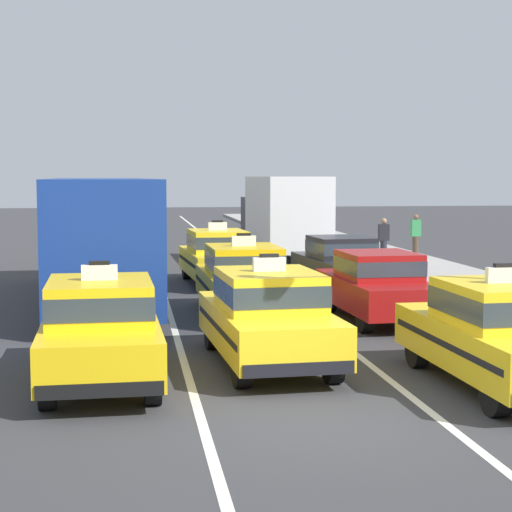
{
  "coord_description": "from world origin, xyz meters",
  "views": [
    {
      "loc": [
        -2.52,
        -10.97,
        3.28
      ],
      "look_at": [
        0.59,
        10.04,
        1.3
      ],
      "focal_mm": 60.13,
      "sensor_mm": 36.0,
      "label": 1
    }
  ],
  "objects": [
    {
      "name": "lane_stripe_center_right",
      "position": [
        1.6,
        20.0,
        0.0
      ],
      "size": [
        0.14,
        80.0,
        0.01
      ],
      "primitive_type": "cube",
      "color": "silver",
      "rests_on": "ground"
    },
    {
      "name": "fire_hydrant",
      "position": [
        5.68,
        8.0,
        0.55
      ],
      "size": [
        0.36,
        0.22,
        0.73
      ],
      "color": "red",
      "rests_on": "sidewalk_curb"
    },
    {
      "name": "pedestrian_far_corner",
      "position": [
        8.37,
        20.65,
        1.0
      ],
      "size": [
        0.36,
        0.24,
        1.68
      ],
      "color": "#473828",
      "rests_on": "sidewalk_curb"
    },
    {
      "name": "taxi_center_nearest",
      "position": [
        -0.17,
        3.51,
        0.88
      ],
      "size": [
        2.03,
        4.64,
        1.96
      ],
      "color": "black",
      "rests_on": "ground"
    },
    {
      "name": "lane_stripe_left_center",
      "position": [
        -1.6,
        20.0,
        0.0
      ],
      "size": [
        0.14,
        80.0,
        0.01
      ],
      "primitive_type": "cube",
      "color": "silver",
      "rests_on": "ground"
    },
    {
      "name": "taxi_right_nearest",
      "position": [
        3.12,
        1.41,
        0.88
      ],
      "size": [
        1.91,
        4.6,
        1.96
      ],
      "color": "black",
      "rests_on": "ground"
    },
    {
      "name": "taxi_left_nearest",
      "position": [
        -3.0,
        2.66,
        0.88
      ],
      "size": [
        1.93,
        4.61,
        1.96
      ],
      "color": "black",
      "rests_on": "ground"
    },
    {
      "name": "sedan_right_second",
      "position": [
        3.02,
        7.69,
        0.85
      ],
      "size": [
        1.91,
        4.36,
        1.58
      ],
      "color": "black",
      "rests_on": "ground"
    },
    {
      "name": "taxi_center_third",
      "position": [
        0.09,
        14.77,
        0.88
      ],
      "size": [
        2.06,
        4.65,
        1.96
      ],
      "color": "black",
      "rests_on": "ground"
    },
    {
      "name": "taxi_left_third",
      "position": [
        -3.34,
        21.17,
        0.88
      ],
      "size": [
        1.99,
        4.63,
        1.96
      ],
      "color": "black",
      "rests_on": "ground"
    },
    {
      "name": "bus_left_second",
      "position": [
        -3.27,
        11.65,
        1.82
      ],
      "size": [
        2.96,
        11.29,
        3.22
      ],
      "color": "black",
      "rests_on": "ground"
    },
    {
      "name": "box_truck_right_fourth",
      "position": [
        3.27,
        21.21,
        1.78
      ],
      "size": [
        2.46,
        7.02,
        3.27
      ],
      "color": "black",
      "rests_on": "ground"
    },
    {
      "name": "sidewalk_curb",
      "position": [
        7.2,
        15.0,
        0.07
      ],
      "size": [
        4.0,
        90.0,
        0.15
      ],
      "primitive_type": "cube",
      "color": "#9E9993",
      "rests_on": "ground"
    },
    {
      "name": "taxi_center_second",
      "position": [
        0.1,
        8.86,
        0.88
      ],
      "size": [
        1.9,
        4.59,
        1.96
      ],
      "color": "black",
      "rests_on": "ground"
    },
    {
      "name": "ground_plane",
      "position": [
        0.0,
        0.0,
        0.0
      ],
      "size": [
        160.0,
        160.0,
        0.0
      ],
      "primitive_type": "plane",
      "color": "#353538"
    },
    {
      "name": "pedestrian_trailing",
      "position": [
        6.28,
        17.95,
        1.0
      ],
      "size": [
        0.36,
        0.24,
        1.67
      ],
      "color": "#23232D",
      "rests_on": "sidewalk_curb"
    },
    {
      "name": "sedan_right_third",
      "position": [
        3.39,
        12.62,
        0.85
      ],
      "size": [
        2.04,
        4.41,
        1.58
      ],
      "color": "black",
      "rests_on": "ground"
    }
  ]
}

